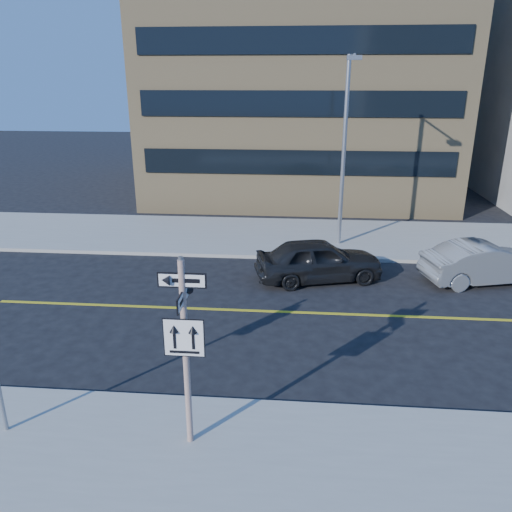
# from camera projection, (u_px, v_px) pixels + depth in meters

# --- Properties ---
(ground) EXTENTS (120.00, 120.00, 0.00)m
(ground) POSITION_uv_depth(u_px,v_px,m) (211.00, 378.00, 12.77)
(ground) COLOR black
(ground) RESTS_ON ground
(sign_pole) EXTENTS (0.92, 0.92, 4.06)m
(sign_pole) POSITION_uv_depth(u_px,v_px,m) (185.00, 344.00, 9.59)
(sign_pole) COLOR silver
(sign_pole) RESTS_ON near_sidewalk
(parked_car_a) EXTENTS (3.04, 5.05, 1.61)m
(parked_car_a) POSITION_uv_depth(u_px,v_px,m) (319.00, 260.00, 18.72)
(parked_car_a) COLOR black
(parked_car_a) RESTS_ON ground
(parked_car_b) EXTENTS (2.72, 4.90, 1.53)m
(parked_car_b) POSITION_uv_depth(u_px,v_px,m) (486.00, 263.00, 18.54)
(parked_car_b) COLOR slate
(parked_car_b) RESTS_ON ground
(streetlight_a) EXTENTS (0.55, 2.25, 8.00)m
(streetlight_a) POSITION_uv_depth(u_px,v_px,m) (345.00, 141.00, 20.94)
(streetlight_a) COLOR gray
(streetlight_a) RESTS_ON far_sidewalk
(building_brick) EXTENTS (18.00, 18.00, 18.00)m
(building_brick) POSITION_uv_depth(u_px,v_px,m) (301.00, 50.00, 33.02)
(building_brick) COLOR tan
(building_brick) RESTS_ON ground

